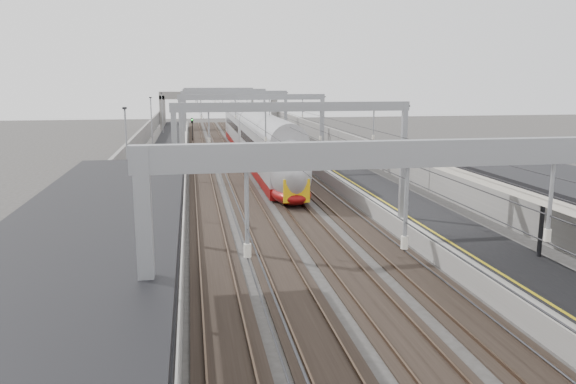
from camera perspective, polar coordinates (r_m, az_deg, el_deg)
name	(u,v)px	position (r m, az deg, el deg)	size (l,w,h in m)	color
platform_left	(164,171)	(53.44, -12.47, 2.08)	(4.00, 120.00, 1.00)	black
platform_right	(331,167)	(55.05, 4.42, 2.57)	(4.00, 120.00, 1.00)	black
tracks	(250,174)	(53.73, -3.89, 1.88)	(11.40, 140.00, 0.20)	black
overhead_line	(243,106)	(59.67, -4.64, 8.67)	(13.00, 140.00, 6.60)	gray
canopy_left	(58,273)	(11.61, -22.33, -7.62)	(4.40, 30.00, 4.24)	black
overbridge	(219,100)	(107.95, -7.03, 9.26)	(22.00, 2.20, 6.90)	slate
wall_left	(128,160)	(53.54, -15.94, 3.12)	(0.30, 120.00, 3.20)	slate
wall_right	(363,155)	(55.77, 7.63, 3.75)	(0.30, 120.00, 3.20)	slate
train	(255,141)	(62.08, -3.37, 5.18)	(2.91, 53.11, 4.60)	maroon
signal_green	(192,125)	(83.80, -9.71, 6.69)	(0.32, 0.32, 3.48)	black
signal_red_near	(252,127)	(80.48, -3.66, 6.65)	(0.32, 0.32, 3.48)	black
signal_red_far	(268,127)	(79.72, -2.00, 6.62)	(0.32, 0.32, 3.48)	black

